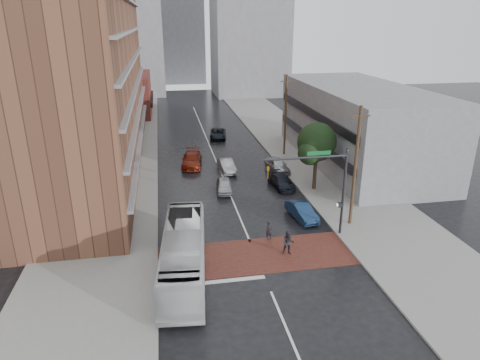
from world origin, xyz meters
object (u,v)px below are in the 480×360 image
object	(u,v)px
suv_travel	(218,134)
car_parked_mid	(281,181)
car_parked_far	(277,165)
car_travel_c	(192,160)
car_parked_near	(302,211)
transit_bus	(184,253)
car_travel_a	(224,186)
car_travel_b	(227,166)
pedestrian_b	(288,243)
pedestrian_a	(269,230)

from	to	relation	value
suv_travel	car_parked_mid	xyz separation A→B (m)	(3.79, -20.42, -0.04)
suv_travel	car_parked_far	bearing A→B (deg)	-65.18
car_travel_c	car_parked_near	xyz separation A→B (m)	(8.21, -15.87, -0.10)
suv_travel	car_parked_mid	size ratio (longest dim) A/B	1.11
car_parked_near	car_parked_mid	world-z (taller)	car_parked_near
transit_bus	car_parked_near	size ratio (longest dim) A/B	2.79
car_parked_near	car_travel_a	bearing A→B (deg)	119.40
car_travel_b	car_travel_a	bearing A→B (deg)	-105.60
car_travel_c	suv_travel	distance (m)	12.86
pedestrian_b	car_travel_c	distance (m)	22.10
pedestrian_a	car_travel_a	size ratio (longest dim) A/B	0.42
pedestrian_a	car_travel_c	size ratio (longest dim) A/B	0.29
car_travel_b	car_parked_near	size ratio (longest dim) A/B	1.02
transit_bus	car_travel_c	world-z (taller)	transit_bus
pedestrian_a	car_travel_c	bearing A→B (deg)	97.94
car_travel_b	pedestrian_a	bearing A→B (deg)	-91.51
car_parked_mid	transit_bus	bearing A→B (deg)	-134.54
car_travel_b	suv_travel	bearing A→B (deg)	81.63
pedestrian_a	car_travel_a	world-z (taller)	pedestrian_a
car_parked_mid	pedestrian_b	bearing A→B (deg)	-111.18
pedestrian_a	car_travel_b	world-z (taller)	pedestrian_a
pedestrian_b	suv_travel	xyz separation A→B (m)	(-0.70, 33.42, -0.25)
car_parked_mid	car_parked_far	world-z (taller)	car_parked_far
suv_travel	car_parked_mid	distance (m)	20.77
transit_bus	car_parked_mid	xyz separation A→B (m)	(10.67, 14.31, -0.98)
car_travel_a	car_travel_b	xyz separation A→B (m)	(1.14, 5.87, 0.05)
suv_travel	car_travel_b	bearing A→B (deg)	-85.45
pedestrian_b	car_parked_far	distance (m)	18.14
transit_bus	pedestrian_a	size ratio (longest dim) A/B	7.30
car_parked_near	car_parked_far	distance (m)	12.19
car_travel_a	suv_travel	xyz separation A→B (m)	(2.12, 20.56, 0.03)
transit_bus	car_parked_near	distance (m)	12.52
transit_bus	car_travel_c	bearing A→B (deg)	89.93
pedestrian_b	car_travel_a	world-z (taller)	pedestrian_b
suv_travel	transit_bus	bearing A→B (deg)	-92.87
car_travel_c	car_parked_mid	world-z (taller)	car_travel_c
car_travel_c	car_travel_a	bearing A→B (deg)	-65.36
pedestrian_a	transit_bus	bearing A→B (deg)	-156.94
pedestrian_a	car_travel_a	xyz separation A→B (m)	(-2.02, 10.47, -0.15)
transit_bus	pedestrian_b	distance (m)	7.72
pedestrian_b	car_parked_near	size ratio (longest dim) A/B	0.45
suv_travel	car_parked_near	bearing A→B (deg)	-74.40
car_parked_near	car_parked_far	bearing A→B (deg)	76.40
pedestrian_a	car_parked_far	bearing A→B (deg)	67.25
car_travel_c	pedestrian_b	bearing A→B (deg)	-67.85
pedestrian_a	pedestrian_b	bearing A→B (deg)	-77.14
pedestrian_a	car_parked_mid	distance (m)	11.30
pedestrian_a	car_parked_near	xyz separation A→B (m)	(3.64, 3.17, -0.11)
car_travel_a	suv_travel	size ratio (longest dim) A/B	0.78
car_travel_a	car_travel_b	bearing A→B (deg)	84.17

